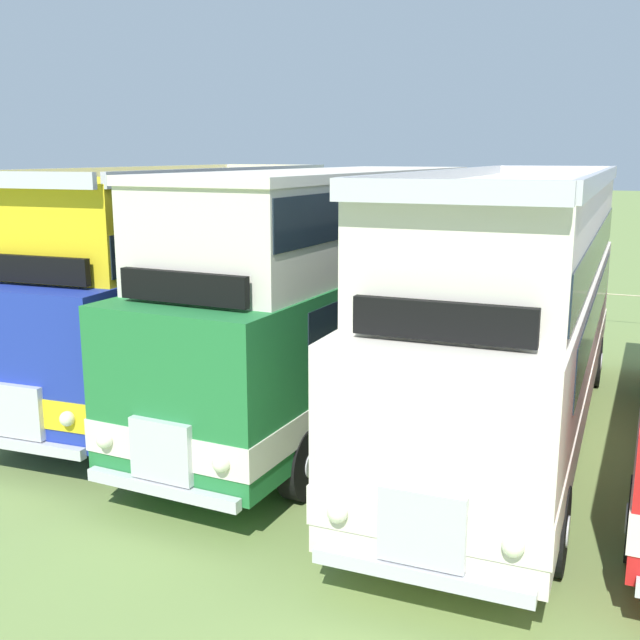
{
  "coord_description": "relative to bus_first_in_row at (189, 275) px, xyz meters",
  "views": [
    {
      "loc": [
        0.28,
        -12.61,
        4.75
      ],
      "look_at": [
        -5.19,
        0.03,
        1.76
      ],
      "focal_mm": 42.73,
      "sensor_mm": 36.0,
      "label": 1
    }
  ],
  "objects": [
    {
      "name": "ground_plane",
      "position": [
        8.26,
        -0.39,
        -2.36
      ],
      "size": [
        200.0,
        200.0,
        0.0
      ],
      "primitive_type": "plane",
      "color": "#7A934C"
    },
    {
      "name": "rope_fence_line",
      "position": [
        8.26,
        9.5,
        -1.66
      ],
      "size": [
        22.58,
        0.08,
        1.05
      ],
      "color": "#8C704C",
      "rests_on": "ground"
    },
    {
      "name": "bus_second_in_row",
      "position": [
        3.31,
        -0.51,
        0.11
      ],
      "size": [
        2.91,
        9.99,
        4.49
      ],
      "color": "#237538",
      "rests_on": "ground"
    },
    {
      "name": "bus_first_in_row",
      "position": [
        0.0,
        0.0,
        0.0
      ],
      "size": [
        3.11,
        10.18,
        4.52
      ],
      "color": "#1E339E",
      "rests_on": "ground"
    },
    {
      "name": "bus_third_in_row",
      "position": [
        6.6,
        -0.36,
        0.01
      ],
      "size": [
        2.75,
        11.55,
        4.52
      ],
      "color": "silver",
      "rests_on": "ground"
    }
  ]
}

